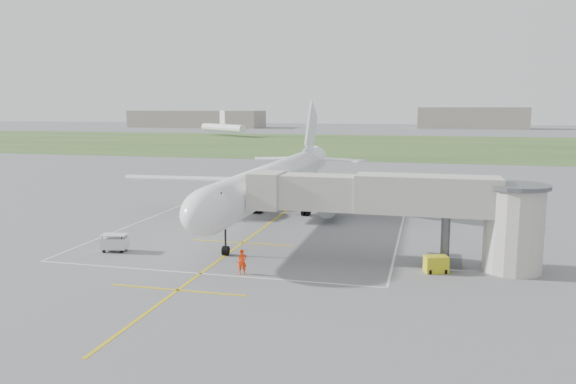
% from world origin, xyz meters
% --- Properties ---
extents(ground, '(700.00, 700.00, 0.00)m').
position_xyz_m(ground, '(0.00, 0.00, 0.00)').
color(ground, '#5C5C5E').
rests_on(ground, ground).
extents(grass_strip, '(700.00, 120.00, 0.02)m').
position_xyz_m(grass_strip, '(0.00, 130.00, 0.01)').
color(grass_strip, '#335324').
rests_on(grass_strip, ground).
extents(apron_markings, '(28.20, 60.00, 0.01)m').
position_xyz_m(apron_markings, '(0.00, -5.82, 0.01)').
color(apron_markings, gold).
rests_on(apron_markings, ground).
extents(airliner, '(38.93, 46.75, 13.52)m').
position_xyz_m(airliner, '(-0.00, 0.75, 4.39)').
color(airliner, white).
rests_on(airliner, ground).
extents(jet_bridge, '(23.40, 5.00, 7.20)m').
position_xyz_m(jet_bridge, '(15.72, -13.50, 4.74)').
color(jet_bridge, '#A9A498').
rests_on(jet_bridge, ground).
extents(gpu_unit, '(1.97, 1.62, 1.28)m').
position_xyz_m(gpu_unit, '(17.34, -15.34, 0.63)').
color(gpu_unit, gold).
rests_on(gpu_unit, ground).
extents(baggage_cart, '(2.38, 1.67, 1.52)m').
position_xyz_m(baggage_cart, '(-9.86, -15.65, 0.78)').
color(baggage_cart, silver).
rests_on(baggage_cart, ground).
extents(ramp_worker_nose, '(0.80, 0.63, 1.91)m').
position_xyz_m(ramp_worker_nose, '(3.13, -19.36, 0.95)').
color(ramp_worker_nose, '#FB3107').
rests_on(ramp_worker_nose, ground).
extents(ramp_worker_wing, '(1.20, 1.16, 1.95)m').
position_xyz_m(ramp_worker_wing, '(-4.94, -0.75, 0.98)').
color(ramp_worker_wing, orange).
rests_on(ramp_worker_wing, ground).
extents(distant_hangars, '(345.00, 49.00, 12.00)m').
position_xyz_m(distant_hangars, '(-16.15, 265.19, 5.17)').
color(distant_hangars, gray).
rests_on(distant_hangars, ground).
extents(distant_aircraft, '(188.13, 35.12, 8.85)m').
position_xyz_m(distant_aircraft, '(11.29, 174.84, 3.59)').
color(distant_aircraft, white).
rests_on(distant_aircraft, ground).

